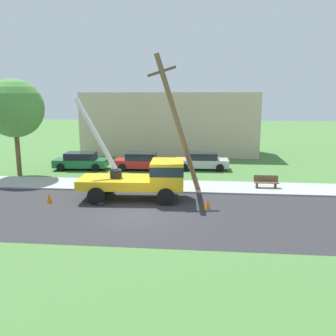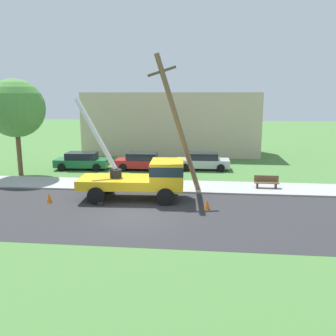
% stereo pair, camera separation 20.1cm
% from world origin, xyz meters
% --- Properties ---
extents(ground_plane, '(120.00, 120.00, 0.00)m').
position_xyz_m(ground_plane, '(0.00, 12.00, 0.00)').
color(ground_plane, '#477538').
extents(road_asphalt, '(80.00, 8.61, 0.01)m').
position_xyz_m(road_asphalt, '(0.00, 0.00, 0.00)').
color(road_asphalt, '#2B2B2D').
rests_on(road_asphalt, ground).
extents(sidewalk_strip, '(80.00, 3.15, 0.10)m').
position_xyz_m(sidewalk_strip, '(0.00, 5.88, 0.05)').
color(sidewalk_strip, '#9E9E99').
rests_on(sidewalk_strip, ground).
extents(utility_truck, '(6.88, 3.21, 5.98)m').
position_xyz_m(utility_truck, '(0.00, 2.76, 1.41)').
color(utility_truck, gold).
rests_on(utility_truck, ground).
extents(leaning_utility_pole, '(3.33, 1.46, 8.66)m').
position_xyz_m(leaning_utility_pole, '(1.77, 4.54, 4.44)').
color(leaning_utility_pole, brown).
rests_on(leaning_utility_pole, ground).
extents(traffic_cone_ahead, '(0.36, 0.36, 0.56)m').
position_xyz_m(traffic_cone_ahead, '(3.67, 1.21, 0.28)').
color(traffic_cone_ahead, orange).
rests_on(traffic_cone_ahead, ground).
extents(traffic_cone_behind, '(0.36, 0.36, 0.56)m').
position_xyz_m(traffic_cone_behind, '(-5.47, 1.46, 0.28)').
color(traffic_cone_behind, orange).
rests_on(traffic_cone_behind, ground).
extents(parked_sedan_green, '(4.49, 2.17, 1.42)m').
position_xyz_m(parked_sedan_green, '(-6.85, 11.05, 0.71)').
color(parked_sedan_green, '#1E6638').
rests_on(parked_sedan_green, ground).
extents(parked_sedan_red, '(4.41, 2.04, 1.42)m').
position_xyz_m(parked_sedan_red, '(-1.76, 11.39, 0.71)').
color(parked_sedan_red, '#B21E1E').
rests_on(parked_sedan_red, ground).
extents(parked_sedan_silver, '(4.44, 2.09, 1.42)m').
position_xyz_m(parked_sedan_silver, '(3.29, 12.00, 0.71)').
color(parked_sedan_silver, '#B7B7BF').
rests_on(parked_sedan_silver, ground).
extents(park_bench, '(1.60, 0.45, 0.90)m').
position_xyz_m(park_bench, '(7.58, 5.94, 0.46)').
color(park_bench, brown).
rests_on(park_bench, ground).
extents(roadside_tree_near, '(4.41, 4.41, 7.37)m').
position_xyz_m(roadside_tree_near, '(-10.88, 8.37, 5.14)').
color(roadside_tree_near, brown).
rests_on(roadside_tree_near, ground).
extents(lowrise_building_backdrop, '(18.00, 6.00, 6.40)m').
position_xyz_m(lowrise_building_backdrop, '(-0.16, 20.51, 3.20)').
color(lowrise_building_backdrop, '#C6B293').
rests_on(lowrise_building_backdrop, ground).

